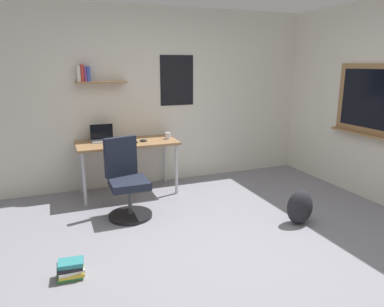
# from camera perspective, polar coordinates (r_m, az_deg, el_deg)

# --- Properties ---
(ground_plane) EXTENTS (5.20, 5.20, 0.00)m
(ground_plane) POSITION_cam_1_polar(r_m,az_deg,el_deg) (3.63, 6.28, -15.56)
(ground_plane) COLOR gray
(ground_plane) RESTS_ON ground
(wall_back) EXTENTS (5.00, 0.30, 2.60)m
(wall_back) POSITION_cam_1_polar(r_m,az_deg,el_deg) (5.46, -5.53, 8.91)
(wall_back) COLOR silver
(wall_back) RESTS_ON ground
(desk) EXTENTS (1.37, 0.67, 0.75)m
(desk) POSITION_cam_1_polar(r_m,az_deg,el_deg) (5.03, -10.31, 1.04)
(desk) COLOR #997047
(desk) RESTS_ON ground
(office_chair) EXTENTS (0.52, 0.54, 0.95)m
(office_chair) POSITION_cam_1_polar(r_m,az_deg,el_deg) (4.34, -10.38, -4.73)
(office_chair) COLOR black
(office_chair) RESTS_ON ground
(laptop) EXTENTS (0.31, 0.21, 0.23)m
(laptop) POSITION_cam_1_polar(r_m,az_deg,el_deg) (5.10, -14.11, 2.54)
(laptop) COLOR #ADAFB5
(laptop) RESTS_ON desk
(keyboard) EXTENTS (0.37, 0.13, 0.02)m
(keyboard) POSITION_cam_1_polar(r_m,az_deg,el_deg) (4.92, -10.94, 1.74)
(keyboard) COLOR black
(keyboard) RESTS_ON desk
(computer_mouse) EXTENTS (0.10, 0.06, 0.03)m
(computer_mouse) POSITION_cam_1_polar(r_m,az_deg,el_deg) (4.97, -7.78, 2.09)
(computer_mouse) COLOR #262628
(computer_mouse) RESTS_ON desk
(coffee_mug) EXTENTS (0.08, 0.08, 0.09)m
(coffee_mug) POSITION_cam_1_polar(r_m,az_deg,el_deg) (5.11, -3.88, 2.85)
(coffee_mug) COLOR silver
(coffee_mug) RESTS_ON desk
(backpack) EXTENTS (0.32, 0.22, 0.40)m
(backpack) POSITION_cam_1_polar(r_m,az_deg,el_deg) (4.31, 16.85, -8.21)
(backpack) COLOR #232328
(backpack) RESTS_ON ground
(book_stack_on_floor) EXTENTS (0.23, 0.17, 0.16)m
(book_stack_on_floor) POSITION_cam_1_polar(r_m,az_deg,el_deg) (3.39, -18.81, -17.13)
(book_stack_on_floor) COLOR #3D934C
(book_stack_on_floor) RESTS_ON ground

